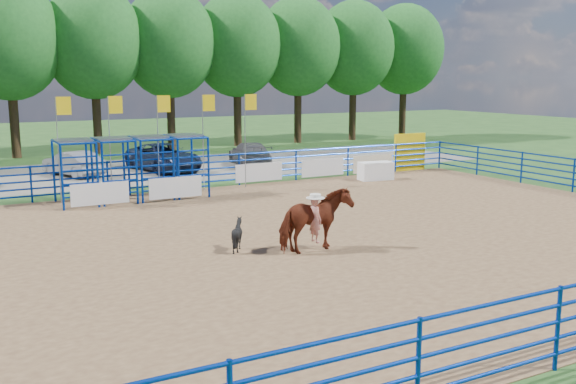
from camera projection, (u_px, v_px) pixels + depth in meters
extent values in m
plane|color=#335C25|center=(283.00, 241.00, 19.63)|extent=(120.00, 120.00, 0.00)
cube|color=olive|center=(283.00, 240.00, 19.63)|extent=(30.00, 20.00, 0.02)
cube|color=slate|center=(135.00, 171.00, 34.38)|extent=(40.00, 10.00, 0.01)
cube|color=white|center=(376.00, 171.00, 31.14)|extent=(1.72, 0.95, 0.87)
imported|color=maroon|center=(315.00, 221.00, 18.20)|extent=(2.23, 1.19, 1.81)
imported|color=#AD2618|center=(315.00, 197.00, 18.08)|extent=(0.36, 0.50, 1.30)
cylinder|color=white|center=(316.00, 173.00, 17.96)|extent=(0.54, 0.54, 0.12)
imported|color=black|center=(237.00, 234.00, 18.44)|extent=(1.00, 0.94, 0.92)
imported|color=gray|center=(73.00, 163.00, 32.43)|extent=(2.67, 4.06, 1.27)
imported|color=#161E38|center=(164.00, 157.00, 34.28)|extent=(3.34, 5.53, 1.44)
imported|color=#535355|center=(250.00, 154.00, 36.41)|extent=(2.80, 4.81, 1.31)
cube|color=white|center=(100.00, 194.00, 24.51)|extent=(2.20, 0.04, 0.85)
cube|color=white|center=(176.00, 187.00, 25.90)|extent=(2.20, 0.04, 0.85)
cube|color=white|center=(259.00, 172.00, 30.04)|extent=(2.40, 0.04, 0.85)
cube|color=white|center=(323.00, 167.00, 31.67)|extent=(2.40, 0.04, 0.85)
cube|color=beige|center=(373.00, 164.00, 33.06)|extent=(2.40, 0.04, 0.90)
cube|color=yellow|center=(410.00, 152.00, 34.27)|extent=(2.00, 0.12, 2.00)
cylinder|color=#3F2B19|center=(14.00, 119.00, 39.43)|extent=(0.56, 0.56, 4.80)
ellipsoid|color=#1C591E|center=(8.00, 33.00, 38.53)|extent=(6.40, 6.40, 7.36)
cylinder|color=#3F2B19|center=(97.00, 117.00, 41.76)|extent=(0.56, 0.56, 4.80)
ellipsoid|color=#1C591E|center=(93.00, 36.00, 40.85)|extent=(6.40, 6.40, 7.36)
cylinder|color=#3F2B19|center=(171.00, 115.00, 44.09)|extent=(0.56, 0.56, 4.80)
ellipsoid|color=#1C591E|center=(169.00, 38.00, 43.18)|extent=(6.40, 6.40, 7.36)
cylinder|color=#3F2B19|center=(238.00, 113.00, 46.42)|extent=(0.56, 0.56, 4.80)
ellipsoid|color=#1C591E|center=(237.00, 40.00, 45.51)|extent=(6.40, 6.40, 7.36)
cylinder|color=#3F2B19|center=(298.00, 111.00, 48.75)|extent=(0.56, 0.56, 4.80)
ellipsoid|color=#1C591E|center=(298.00, 42.00, 47.84)|extent=(6.40, 6.40, 7.36)
cylinder|color=#3F2B19|center=(353.00, 110.00, 51.07)|extent=(0.56, 0.56, 4.80)
ellipsoid|color=#1C591E|center=(354.00, 43.00, 50.17)|extent=(6.40, 6.40, 7.36)
cylinder|color=#3F2B19|center=(403.00, 108.00, 53.40)|extent=(0.56, 0.56, 4.80)
ellipsoid|color=#1C591E|center=(405.00, 45.00, 52.49)|extent=(6.40, 6.40, 7.36)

